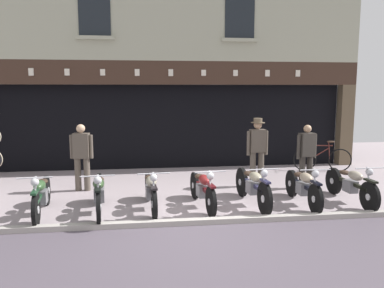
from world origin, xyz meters
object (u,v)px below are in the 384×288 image
motorcycle_right (303,186)px  shopkeeper_center (257,148)px  motorcycle_center (203,188)px  leaning_bicycle (323,159)px  motorcycle_far_left (41,194)px  advert_board_far (285,110)px  motorcycle_far_right (351,184)px  salesman_right (306,154)px  motorcycle_center_left (151,190)px  motorcycle_left (99,193)px  salesman_left (82,154)px  advert_board_near (247,110)px  motorcycle_center_right (253,186)px

motorcycle_right → shopkeeper_center: shopkeeper_center is taller
motorcycle_center → leaning_bicycle: size_ratio=1.13×
motorcycle_far_left → advert_board_far: size_ratio=2.13×
motorcycle_right → leaning_bicycle: 3.89m
motorcycle_far_right → shopkeeper_center: 2.41m
salesman_right → advert_board_far: 3.23m
motorcycle_far_right → advert_board_far: bearing=-93.6°
motorcycle_center_left → motorcycle_far_right: motorcycle_far_right is taller
motorcycle_left → salesman_left: 2.02m
motorcycle_center → motorcycle_center_left: bearing=-5.1°
advert_board_near → advert_board_far: bearing=-0.0°
motorcycle_center_right → motorcycle_right: (1.08, -0.12, -0.02)m
motorcycle_far_left → motorcycle_far_right: motorcycle_far_right is taller
motorcycle_far_left → salesman_right: bearing=-172.9°
motorcycle_center_left → motorcycle_right: 3.24m
motorcycle_far_left → salesman_left: salesman_left is taller
motorcycle_right → leaning_bicycle: leaning_bicycle is taller
salesman_right → motorcycle_right: bearing=52.5°
motorcycle_center → motorcycle_far_right: motorcycle_far_right is taller
salesman_left → motorcycle_center_right: bearing=162.0°
advert_board_near → advert_board_far: size_ratio=1.17×
motorcycle_center → shopkeeper_center: size_ratio=1.11×
motorcycle_left → motorcycle_center_left: bearing=-177.6°
advert_board_far → motorcycle_center: bearing=-128.2°
motorcycle_right → advert_board_far: 4.79m
motorcycle_far_left → motorcycle_far_right: (6.49, 0.01, 0.00)m
shopkeeper_center → advert_board_far: (1.73, 2.69, 0.82)m
motorcycle_far_left → motorcycle_left: size_ratio=0.96×
salesman_left → motorcycle_right: bearing=165.7°
salesman_right → advert_board_far: (0.57, 3.05, 0.91)m
salesman_right → advert_board_near: advert_board_near is taller
motorcycle_left → motorcycle_center_right: (3.19, 0.14, 0.00)m
motorcycle_right → shopkeeper_center: size_ratio=1.10×
shopkeeper_center → advert_board_far: advert_board_far is taller
motorcycle_center_left → advert_board_far: 6.36m
motorcycle_right → motorcycle_far_right: size_ratio=0.95×
advert_board_near → leaning_bicycle: advert_board_near is taller
salesman_left → advert_board_far: (6.08, 2.58, 0.89)m
motorcycle_center_left → shopkeeper_center: 3.23m
motorcycle_far_left → motorcycle_center_left: 2.15m
motorcycle_left → advert_board_near: bearing=-138.5°
motorcycle_left → advert_board_near: (4.23, 4.45, 1.37)m
motorcycle_far_left → salesman_left: 1.96m
salesman_left → advert_board_far: 6.67m
advert_board_near → leaning_bicycle: bearing=-28.1°
motorcycle_far_left → advert_board_near: bearing=-146.1°
motorcycle_center_right → salesman_right: (1.73, 1.26, 0.44)m
motorcycle_far_left → leaning_bicycle: size_ratio=1.18×
motorcycle_right → salesman_left: (-4.86, 1.85, 0.49)m
motorcycle_center_right → salesman_right: size_ratio=1.31×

